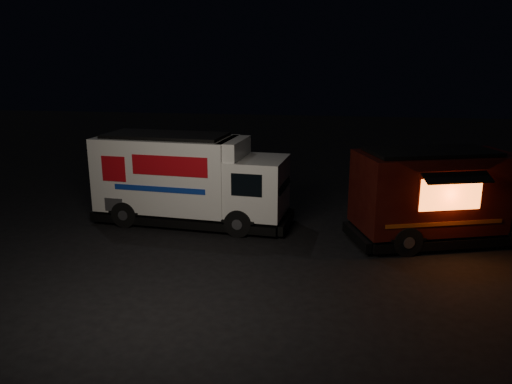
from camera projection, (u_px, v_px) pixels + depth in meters
name	position (u px, v px, depth m)	size (l,w,h in m)	color
ground	(218.00, 260.00, 14.89)	(80.00, 80.00, 0.00)	black
white_truck	(192.00, 179.00, 17.96)	(7.14, 2.44, 3.24)	silver
red_truck	(452.00, 195.00, 16.18)	(6.56, 2.41, 3.05)	#350E09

